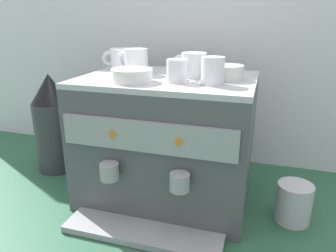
% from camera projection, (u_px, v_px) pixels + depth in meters
% --- Properties ---
extents(ground_plane, '(4.00, 4.00, 0.00)m').
position_uv_depth(ground_plane, '(168.00, 193.00, 1.18)').
color(ground_plane, '#28563D').
extents(tiled_backsplash_wall, '(2.80, 0.03, 1.12)m').
position_uv_depth(tiled_backsplash_wall, '(194.00, 29.00, 1.33)').
color(tiled_backsplash_wall, silver).
rests_on(tiled_backsplash_wall, ground_plane).
extents(espresso_machine, '(0.56, 0.52, 0.43)m').
position_uv_depth(espresso_machine, '(168.00, 139.00, 1.10)').
color(espresso_machine, '#4C4C51').
rests_on(espresso_machine, ground_plane).
extents(ceramic_cup_0, '(0.06, 0.10, 0.07)m').
position_uv_depth(ceramic_cup_0, '(178.00, 71.00, 0.94)').
color(ceramic_cup_0, white).
rests_on(ceramic_cup_0, espresso_machine).
extents(ceramic_cup_1, '(0.12, 0.08, 0.08)m').
position_uv_depth(ceramic_cup_1, '(135.00, 61.00, 1.08)').
color(ceramic_cup_1, white).
rests_on(ceramic_cup_1, espresso_machine).
extents(ceramic_cup_2, '(0.08, 0.12, 0.08)m').
position_uv_depth(ceramic_cup_2, '(193.00, 65.00, 1.03)').
color(ceramic_cup_2, white).
rests_on(ceramic_cup_2, espresso_machine).
extents(ceramic_cup_3, '(0.12, 0.08, 0.08)m').
position_uv_depth(ceramic_cup_3, '(121.00, 59.00, 1.16)').
color(ceramic_cup_3, white).
rests_on(ceramic_cup_3, espresso_machine).
extents(ceramic_cup_4, '(0.07, 0.10, 0.08)m').
position_uv_depth(ceramic_cup_4, '(212.00, 71.00, 0.91)').
color(ceramic_cup_4, white).
rests_on(ceramic_cup_4, espresso_machine).
extents(ceramic_cup_5, '(0.12, 0.08, 0.07)m').
position_uv_depth(ceramic_cup_5, '(194.00, 62.00, 1.11)').
color(ceramic_cup_5, white).
rests_on(ceramic_cup_5, espresso_machine).
extents(ceramic_bowl_0, '(0.12, 0.12, 0.04)m').
position_uv_depth(ceramic_bowl_0, '(132.00, 76.00, 0.95)').
color(ceramic_bowl_0, white).
rests_on(ceramic_bowl_0, espresso_machine).
extents(ceramic_bowl_1, '(0.11, 0.11, 0.04)m').
position_uv_depth(ceramic_bowl_1, '(226.00, 73.00, 0.99)').
color(ceramic_bowl_1, white).
rests_on(ceramic_bowl_1, espresso_machine).
extents(coffee_grinder, '(0.16, 0.16, 0.40)m').
position_uv_depth(coffee_grinder, '(54.00, 123.00, 1.31)').
color(coffee_grinder, '#333338').
rests_on(coffee_grinder, ground_plane).
extents(milk_pitcher, '(0.11, 0.11, 0.13)m').
position_uv_depth(milk_pitcher, '(294.00, 203.00, 1.00)').
color(milk_pitcher, '#B7B7BC').
rests_on(milk_pitcher, ground_plane).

